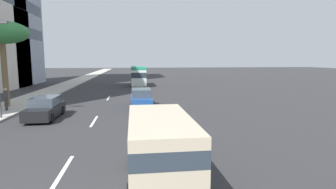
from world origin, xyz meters
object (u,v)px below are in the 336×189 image
(car_third, at_px, (45,108))
(car_lead, at_px, (141,98))
(pedestrian_near_lamp, at_px, (6,98))
(palm_tree, at_px, (2,34))
(minibus_second, at_px, (138,75))
(van_fourth, at_px, (160,145))

(car_third, bearing_deg, car_lead, 117.18)
(pedestrian_near_lamp, xyz_separation_m, palm_tree, (2.00, 0.83, 5.18))
(minibus_second, height_order, car_third, minibus_second)
(car_lead, relative_size, car_third, 1.04)
(van_fourth, distance_m, palm_tree, 20.29)
(car_third, xyz_separation_m, palm_tree, (4.81, 4.64, 5.59))
(car_lead, xyz_separation_m, palm_tree, (1.26, 11.54, 5.54))
(palm_tree, bearing_deg, car_lead, -96.23)
(car_lead, height_order, palm_tree, palm_tree)
(minibus_second, bearing_deg, van_fourth, -179.99)
(minibus_second, xyz_separation_m, car_third, (-22.41, 7.07, -0.94))
(minibus_second, bearing_deg, car_third, 162.50)
(minibus_second, relative_size, car_third, 1.50)
(minibus_second, xyz_separation_m, palm_tree, (-17.61, 11.70, 4.65))
(car_lead, distance_m, palm_tree, 12.86)
(car_lead, height_order, van_fourth, van_fourth)
(van_fourth, bearing_deg, minibus_second, 0.01)
(car_lead, distance_m, car_third, 7.76)
(van_fourth, relative_size, palm_tree, 0.68)
(minibus_second, bearing_deg, car_lead, 179.50)
(car_third, bearing_deg, minibus_second, 162.50)
(car_lead, xyz_separation_m, car_third, (-3.55, 6.90, -0.05))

